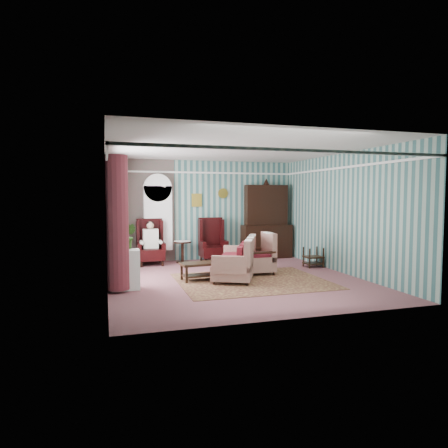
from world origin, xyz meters
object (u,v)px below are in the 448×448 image
object	(u,v)px
bookcase	(158,223)
sofa	(235,256)
nest_table	(313,257)
plant_stand	(125,270)
seated_woman	(151,243)
dresser_hutch	(267,219)
floral_armchair	(257,252)
wingback_right	(213,240)
coffee_table	(203,271)
wingback_left	(151,242)
round_side_table	(182,252)

from	to	relation	value
bookcase	sofa	size ratio (longest dim) A/B	1.19
nest_table	plant_stand	world-z (taller)	plant_stand
bookcase	seated_woman	size ratio (longest dim) A/B	1.90
dresser_hutch	floral_armchair	distance (m)	2.65
wingback_right	nest_table	distance (m)	2.81
seated_woman	coffee_table	xyz separation A→B (m)	(0.88, -2.33, -0.39)
sofa	coffee_table	xyz separation A→B (m)	(-0.79, -0.08, -0.31)
floral_armchair	wingback_left	bearing A→B (deg)	49.20
plant_stand	wingback_left	bearing A→B (deg)	73.78
wingback_right	floral_armchair	bearing A→B (deg)	-74.64
seated_woman	nest_table	world-z (taller)	seated_woman
wingback_left	nest_table	xyz separation A→B (m)	(4.07, -1.55, -0.35)
wingback_left	wingback_right	distance (m)	1.75
bookcase	plant_stand	size ratio (longest dim) A/B	2.80
wingback_right	nest_table	bearing A→B (deg)	-33.75
dresser_hutch	round_side_table	distance (m)	2.75
seated_woman	nest_table	xyz separation A→B (m)	(4.07, -1.55, -0.32)
bookcase	coffee_table	world-z (taller)	bookcase
wingback_right	bookcase	bearing A→B (deg)	165.43
seated_woman	plant_stand	size ratio (longest dim) A/B	1.47
seated_woman	sofa	bearing A→B (deg)	-53.45
round_side_table	plant_stand	xyz separation A→B (m)	(-1.70, -2.90, 0.10)
wingback_left	round_side_table	distance (m)	0.97
wingback_right	dresser_hutch	bearing A→B (deg)	8.77
nest_table	plant_stand	size ratio (longest dim) A/B	0.68
seated_woman	wingback_left	bearing A→B (deg)	0.00
wingback_left	coffee_table	xyz separation A→B (m)	(0.88, -2.33, -0.42)
plant_stand	sofa	xyz separation A→B (m)	(2.47, 0.50, 0.11)
floral_armchair	bookcase	bearing A→B (deg)	40.83
nest_table	plant_stand	bearing A→B (deg)	-166.16
nest_table	sofa	world-z (taller)	sofa
wingback_right	sofa	bearing A→B (deg)	-92.08
round_side_table	bookcase	bearing A→B (deg)	159.73
dresser_hutch	seated_woman	size ratio (longest dim) A/B	2.00
dresser_hutch	wingback_left	bearing A→B (deg)	-175.59
bookcase	wingback_right	world-z (taller)	bookcase
bookcase	wingback_left	xyz separation A→B (m)	(-0.25, -0.39, -0.50)
wingback_left	round_side_table	bearing A→B (deg)	9.46
coffee_table	wingback_left	bearing A→B (deg)	110.73
coffee_table	bookcase	bearing A→B (deg)	103.08
nest_table	bookcase	bearing A→B (deg)	153.08
dresser_hutch	plant_stand	size ratio (longest dim) A/B	2.95
wingback_left	coffee_table	bearing A→B (deg)	-69.27
seated_woman	sofa	size ratio (longest dim) A/B	0.63
round_side_table	sofa	size ratio (longest dim) A/B	0.32
wingback_left	sofa	world-z (taller)	wingback_left
nest_table	wingback_right	bearing A→B (deg)	146.25
nest_table	coffee_table	world-z (taller)	nest_table
round_side_table	wingback_right	bearing A→B (deg)	-10.01
wingback_left	nest_table	bearing A→B (deg)	-20.85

